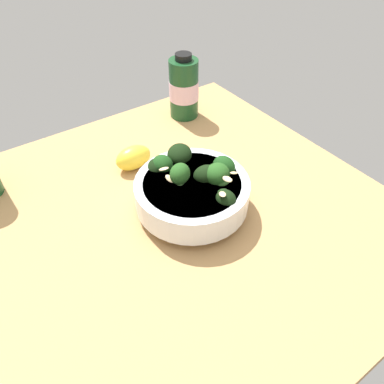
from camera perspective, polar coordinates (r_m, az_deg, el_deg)
The scene contains 4 objects.
ground_plane at distance 65.49cm, azimuth -2.41°, elevation -4.25°, with size 71.67×71.67×3.86cm, color tan.
bowl_of_broccoli at distance 61.90cm, azimuth 0.07°, elevation 0.48°, with size 19.30×20.24×10.27cm.
lemon_wedge at distance 72.91cm, azimuth -8.88°, elevation 5.41°, with size 7.27×4.39×4.72cm, color yellow.
bottle_short at distance 86.78cm, azimuth -1.28°, elevation 15.83°, with size 6.75×6.75×14.82cm.
Camera 1 is at (-23.53, -38.30, 45.69)cm, focal length 34.25 mm.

